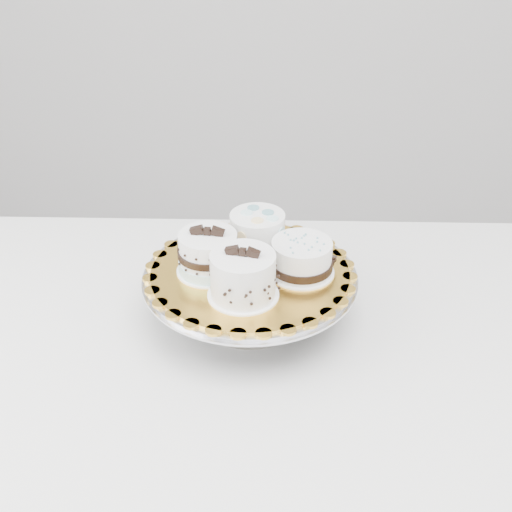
# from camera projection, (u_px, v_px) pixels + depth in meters

# --- Properties ---
(table) EXTENTS (1.27, 0.89, 0.75)m
(table) POSITION_uv_depth(u_px,v_px,m) (233.00, 366.00, 1.15)
(table) COLOR silver
(table) RESTS_ON floor
(cake_stand) EXTENTS (0.37, 0.37, 0.10)m
(cake_stand) POSITION_uv_depth(u_px,v_px,m) (250.00, 288.00, 1.11)
(cake_stand) COLOR gray
(cake_stand) RESTS_ON table
(cake_board) EXTENTS (0.39, 0.39, 0.00)m
(cake_board) POSITION_uv_depth(u_px,v_px,m) (250.00, 271.00, 1.09)
(cake_board) COLOR gold
(cake_board) RESTS_ON cake_stand
(cake_swirl) EXTENTS (0.12, 0.12, 0.09)m
(cake_swirl) POSITION_uv_depth(u_px,v_px,m) (243.00, 276.00, 1.01)
(cake_swirl) COLOR white
(cake_swirl) RESTS_ON cake_board
(cake_banded) EXTENTS (0.11, 0.11, 0.09)m
(cake_banded) POSITION_uv_depth(u_px,v_px,m) (208.00, 254.00, 1.07)
(cake_banded) COLOR white
(cake_banded) RESTS_ON cake_board
(cake_dots) EXTENTS (0.12, 0.12, 0.07)m
(cake_dots) POSITION_uv_depth(u_px,v_px,m) (257.00, 232.00, 1.12)
(cake_dots) COLOR white
(cake_dots) RESTS_ON cake_board
(cake_ribbon) EXTENTS (0.12, 0.12, 0.06)m
(cake_ribbon) POSITION_uv_depth(u_px,v_px,m) (302.00, 258.00, 1.07)
(cake_ribbon) COLOR white
(cake_ribbon) RESTS_ON cake_board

